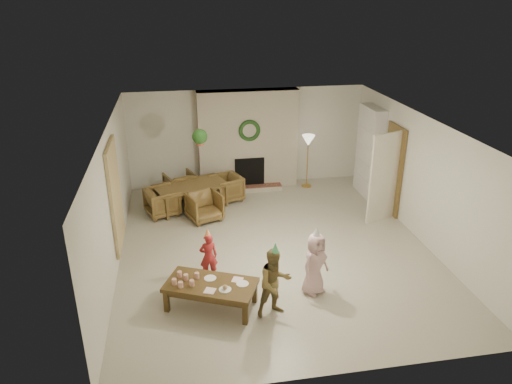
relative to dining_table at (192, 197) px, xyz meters
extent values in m
plane|color=#B7B29E|center=(1.52, -2.15, -0.29)|extent=(7.00, 7.00, 0.00)
plane|color=white|center=(1.52, -2.15, 2.21)|extent=(7.00, 7.00, 0.00)
plane|color=silver|center=(1.52, 1.35, 0.96)|extent=(7.00, 0.00, 7.00)
plane|color=silver|center=(1.52, -5.65, 0.96)|extent=(7.00, 0.00, 7.00)
plane|color=silver|center=(-1.48, -2.15, 0.96)|extent=(0.00, 7.00, 7.00)
plane|color=silver|center=(4.52, -2.15, 0.96)|extent=(0.00, 7.00, 7.00)
cube|color=#502B15|center=(1.52, 1.15, 0.96)|extent=(2.50, 0.40, 2.50)
cube|color=maroon|center=(1.52, 0.80, -0.23)|extent=(1.60, 0.30, 0.12)
cube|color=black|center=(1.52, 0.97, 0.16)|extent=(0.75, 0.12, 0.75)
torus|color=#173D17|center=(1.52, 0.92, 1.26)|extent=(0.54, 0.10, 0.54)
cylinder|color=gold|center=(3.01, 0.85, -0.27)|extent=(0.26, 0.26, 0.03)
cylinder|color=gold|center=(3.01, 0.85, 0.36)|extent=(0.03, 0.03, 1.24)
cone|color=beige|center=(3.01, 0.85, 0.95)|extent=(0.33, 0.33, 0.28)
cube|color=white|center=(4.36, 0.15, 0.81)|extent=(0.30, 1.00, 2.20)
cube|color=white|center=(4.34, 0.15, 0.16)|extent=(0.30, 0.92, 0.03)
cube|color=white|center=(4.34, 0.15, 0.56)|extent=(0.30, 0.92, 0.03)
cube|color=white|center=(4.34, 0.15, 0.96)|extent=(0.30, 0.92, 0.03)
cube|color=white|center=(4.34, 0.15, 1.36)|extent=(0.30, 0.92, 0.03)
cube|color=#B9223C|center=(4.32, 0.00, 0.30)|extent=(0.20, 0.40, 0.24)
cube|color=teal|center=(4.32, 0.20, 0.70)|extent=(0.20, 0.44, 0.24)
cube|color=#A29422|center=(4.32, 0.05, 1.09)|extent=(0.20, 0.36, 0.22)
cube|color=brown|center=(4.48, -0.95, 0.73)|extent=(0.05, 0.86, 2.04)
cube|color=beige|center=(4.10, -1.33, 0.71)|extent=(0.77, 0.32, 2.00)
cube|color=beige|center=(-1.44, -1.95, 0.96)|extent=(0.06, 1.20, 2.00)
imported|color=brown|center=(0.00, 0.00, 0.00)|extent=(1.84, 1.42, 0.57)
imported|color=brown|center=(0.25, -0.67, 0.03)|extent=(0.88, 0.89, 0.63)
imported|color=brown|center=(-0.25, 0.67, 0.03)|extent=(0.88, 0.89, 0.63)
imported|color=brown|center=(-0.67, -0.25, 0.03)|extent=(0.89, 0.88, 0.63)
imported|color=brown|center=(0.84, 0.31, 0.03)|extent=(0.89, 0.88, 0.63)
cylinder|color=tan|center=(0.22, -0.65, 1.86)|extent=(0.01, 0.01, 0.70)
cylinder|color=#AB4C37|center=(0.22, -0.65, 1.51)|extent=(0.16, 0.16, 0.12)
sphere|color=#1B4617|center=(0.22, -0.65, 1.63)|extent=(0.32, 0.32, 0.32)
cube|color=#4E391A|center=(0.12, -3.88, 0.12)|extent=(1.60, 1.24, 0.07)
cube|color=#4E391A|center=(0.12, -3.88, 0.04)|extent=(1.45, 1.09, 0.09)
cube|color=#4E391A|center=(-0.59, -3.88, -0.10)|extent=(0.10, 0.10, 0.37)
cube|color=#4E391A|center=(0.59, -4.41, -0.10)|extent=(0.10, 0.10, 0.37)
cube|color=#4E391A|center=(-0.35, -3.35, -0.10)|extent=(0.10, 0.10, 0.37)
cube|color=#4E391A|center=(0.83, -3.87, -0.10)|extent=(0.10, 0.10, 0.37)
cylinder|color=white|center=(-0.45, -3.80, 0.20)|extent=(0.10, 0.10, 0.10)
cylinder|color=white|center=(-0.36, -3.60, 0.20)|extent=(0.10, 0.10, 0.10)
cylinder|color=white|center=(-0.35, -3.91, 0.20)|extent=(0.10, 0.10, 0.10)
cylinder|color=white|center=(-0.26, -3.71, 0.20)|extent=(0.10, 0.10, 0.10)
cylinder|color=white|center=(-0.18, -3.89, 0.20)|extent=(0.10, 0.10, 0.10)
cylinder|color=white|center=(-0.09, -3.69, 0.20)|extent=(0.10, 0.10, 0.10)
cylinder|color=white|center=(0.12, -3.73, 0.16)|extent=(0.26, 0.26, 0.01)
cylinder|color=white|center=(0.32, -4.09, 0.16)|extent=(0.26, 0.26, 0.01)
cylinder|color=white|center=(0.62, -3.98, 0.16)|extent=(0.26, 0.26, 0.01)
sphere|color=tan|center=(0.32, -4.09, 0.20)|extent=(0.10, 0.10, 0.08)
cube|color=#FFBBBF|center=(0.09, -4.08, 0.16)|extent=(0.22, 0.22, 0.01)
cube|color=#FFBBBF|center=(0.55, -3.85, 0.16)|extent=(0.22, 0.22, 0.01)
imported|color=#A62325|center=(0.15, -3.04, 0.15)|extent=(0.34, 0.24, 0.88)
cone|color=#EED24F|center=(0.15, -3.04, 0.63)|extent=(0.15, 0.15, 0.17)
imported|color=#9A4F2A|center=(1.08, -4.23, 0.29)|extent=(0.64, 0.55, 1.14)
cone|color=#52C178|center=(1.08, -4.23, 0.90)|extent=(0.15, 0.15, 0.19)
imported|color=#D0A6AA|center=(1.86, -3.77, 0.26)|extent=(0.64, 0.58, 1.10)
cone|color=silver|center=(1.86, -3.77, 0.86)|extent=(0.19, 0.19, 0.20)
camera|label=1|loc=(-0.27, -10.31, 4.45)|focal=33.49mm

